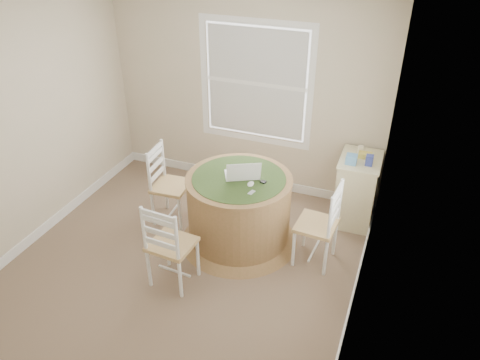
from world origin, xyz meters
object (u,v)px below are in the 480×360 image
at_px(round_table, 239,207).
at_px(chair_left, 171,186).
at_px(chair_near, 172,244).
at_px(laptop, 242,174).
at_px(chair_right, 316,224).
at_px(corner_chest, 356,190).

height_order(round_table, chair_left, chair_left).
height_order(chair_near, laptop, laptop).
bearing_deg(chair_right, laptop, -90.62).
xyz_separation_m(chair_near, corner_chest, (1.53, 1.75, -0.05)).
xyz_separation_m(chair_near, laptop, (0.40, 0.90, 0.39)).
bearing_deg(chair_near, laptop, -110.23).
height_order(round_table, chair_right, chair_right).
distance_m(chair_left, chair_right, 1.79).
bearing_deg(round_table, laptop, 63.13).
height_order(round_table, laptop, laptop).
distance_m(chair_left, corner_chest, 2.20).
height_order(chair_near, corner_chest, chair_near).
distance_m(chair_left, chair_near, 1.09).
height_order(round_table, chair_near, chair_near).
relative_size(round_table, corner_chest, 1.59).
distance_m(round_table, chair_right, 0.88).
xyz_separation_m(round_table, chair_near, (-0.37, -0.86, 0.02)).
bearing_deg(chair_right, chair_near, -52.82).
bearing_deg(laptop, chair_left, -31.46).
relative_size(chair_near, chair_right, 1.00).
height_order(chair_left, corner_chest, chair_left).
bearing_deg(corner_chest, laptop, -143.89).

